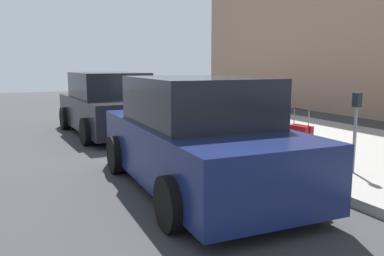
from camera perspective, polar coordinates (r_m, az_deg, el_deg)
The scene contains 15 objects.
ground_plane at distance 10.13m, azimuth -1.54°, elevation -1.50°, with size 40.00×40.00×0.00m, color #333335.
sidewalk_curb at distance 11.34m, azimuth 10.09°, elevation -0.15°, with size 18.00×5.00×0.14m, color gray.
suitcase_red_0 at distance 7.51m, azimuth 15.09°, elevation -1.98°, with size 0.43×0.26×0.94m.
suitcase_olive_1 at distance 7.79m, azimuth 12.07°, elevation -1.13°, with size 0.38×0.22×0.93m.
suitcase_teal_2 at distance 8.19m, azimuth 9.80°, elevation -0.77°, with size 0.48×0.24×0.99m.
suitcase_silver_3 at distance 8.69m, azimuth 8.20°, elevation -0.36°, with size 0.44×0.26×0.67m.
suitcase_maroon_4 at distance 9.10m, azimuth 5.87°, elevation 0.16°, with size 0.48×0.24×0.94m.
suitcase_navy_5 at distance 9.55m, azimuth 4.26°, elevation 0.28°, with size 0.39×0.29×0.58m.
suitcase_black_6 at distance 9.97m, azimuth 3.06°, elevation 1.28°, with size 0.39×0.24×0.80m.
suitcase_red_7 at distance 10.42m, azimuth 1.91°, elevation 1.66°, with size 0.44×0.21×0.81m.
fire_hydrant at distance 11.04m, azimuth 0.28°, elevation 2.12°, with size 0.39×0.21×0.74m.
bollard_post at distance 11.49m, azimuth -1.61°, elevation 2.34°, with size 0.17×0.17×0.75m, color brown.
parking_meter at distance 6.81m, azimuth 22.19°, elevation 0.91°, with size 0.12×0.09×1.27m.
parked_car_navy_0 at distance 5.95m, azimuth 0.71°, elevation -1.36°, with size 4.35×2.14×1.66m.
parked_car_charcoal_1 at distance 10.96m, azimuth -11.67°, elevation 3.15°, with size 4.30×2.19×1.64m.
Camera 1 is at (-9.11, 4.02, 1.85)m, focal length 37.63 mm.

